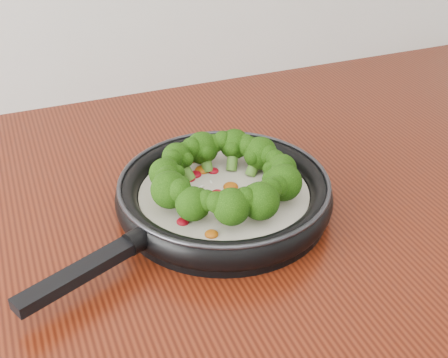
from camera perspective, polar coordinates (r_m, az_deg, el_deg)
name	(u,v)px	position (r m, az deg, el deg)	size (l,w,h in m)	color
skillet	(223,191)	(0.78, -0.09, -1.17)	(0.47, 0.38, 0.08)	black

